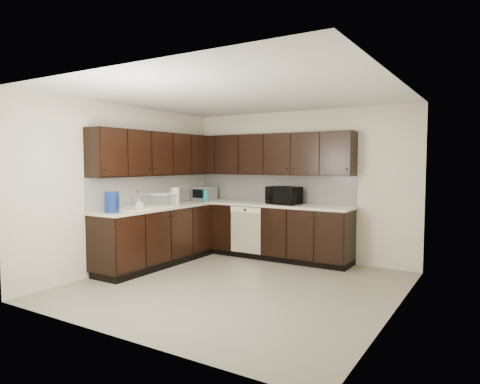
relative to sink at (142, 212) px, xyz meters
name	(u,v)px	position (x,y,z in m)	size (l,w,h in m)	color
floor	(236,286)	(1.68, 0.01, -0.88)	(4.00, 4.00, 0.00)	gray
ceiling	(236,95)	(1.68, 0.01, 1.62)	(4.00, 4.00, 0.00)	white
wall_back	(299,185)	(1.68, 2.01, 0.37)	(4.00, 0.02, 2.50)	beige
wall_left	(127,187)	(-0.32, 0.01, 0.37)	(0.02, 4.00, 2.50)	beige
wall_right	(396,199)	(3.68, 0.01, 0.37)	(0.02, 4.00, 2.50)	beige
wall_front	(119,205)	(1.68, -1.99, 0.37)	(4.00, 0.02, 2.50)	beige
lower_cabinets	(221,236)	(0.67, 1.12, -0.47)	(3.00, 2.80, 0.90)	black
countertop	(220,206)	(0.67, 1.12, 0.04)	(3.03, 2.83, 0.04)	beige
backsplash	(217,189)	(0.46, 1.33, 0.30)	(3.00, 2.80, 0.48)	silver
upper_cabinets	(219,154)	(0.58, 1.22, 0.89)	(3.00, 2.80, 0.70)	black
dishwasher	(246,227)	(0.98, 1.42, -0.33)	(0.58, 0.04, 0.78)	#F6EACA
sink	(142,212)	(0.00, 0.00, 0.00)	(0.54, 0.82, 0.42)	#F6EACA
microwave	(284,195)	(1.55, 1.70, 0.21)	(0.53, 0.36, 0.29)	black
soap_bottle_a	(139,204)	(0.13, -0.19, 0.14)	(0.08, 0.08, 0.17)	gray
soap_bottle_b	(171,196)	(-0.18, 0.87, 0.18)	(0.09, 0.09, 0.24)	gray
toaster_oven	(204,193)	(-0.07, 1.68, 0.18)	(0.39, 0.29, 0.25)	#BBBBBD
storage_bin	(160,200)	(-0.05, 0.45, 0.15)	(0.49, 0.36, 0.19)	white
blue_pitcher	(112,202)	(0.05, -0.63, 0.21)	(0.19, 0.19, 0.29)	navy
teal_tumbler	(206,196)	(0.20, 1.36, 0.17)	(0.10, 0.10, 0.22)	#0B8277
paper_towel_roll	(175,196)	(0.12, 0.64, 0.20)	(0.13, 0.13, 0.29)	silver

